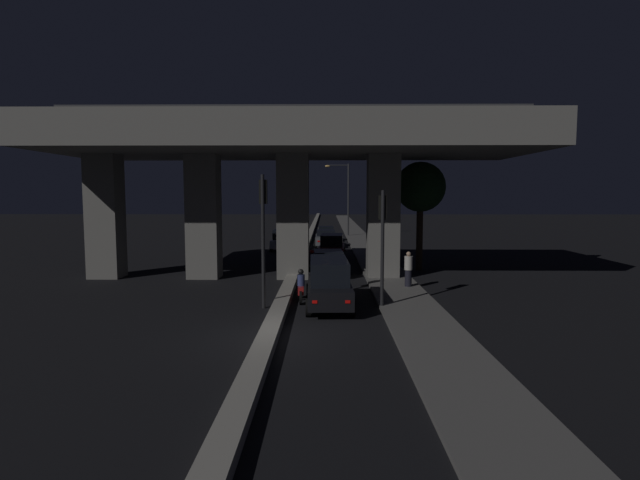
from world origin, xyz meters
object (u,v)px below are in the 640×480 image
(street_lamp, at_px, (345,193))
(pedestrian_on_sidewalk, at_px, (408,269))
(car_black_second, at_px, (328,261))
(car_dark_red_third, at_px, (332,246))
(car_black_lead, at_px, (329,282))
(car_dark_green_fifth, at_px, (326,233))
(car_white_lead_oncoming, at_px, (284,239))
(motorcycle_red_filtering_near, at_px, (301,288))
(car_grey_fourth, at_px, (326,238))
(traffic_light_right_of_median, at_px, (382,228))
(car_black_second_oncoming, at_px, (288,231))
(traffic_light_left_of_median, at_px, (263,218))
(motorcycle_white_filtering_mid, at_px, (312,265))

(street_lamp, distance_m, pedestrian_on_sidewalk, 30.51)
(car_black_second, height_order, car_dark_red_third, car_dark_red_third)
(car_black_lead, relative_size, car_dark_green_fifth, 1.20)
(car_white_lead_oncoming, bearing_deg, car_dark_green_fifth, 157.02)
(motorcycle_red_filtering_near, xyz_separation_m, pedestrian_on_sidewalk, (5.02, 2.88, 0.36))
(car_grey_fourth, bearing_deg, street_lamp, -11.15)
(car_dark_red_third, relative_size, car_dark_green_fifth, 1.13)
(traffic_light_right_of_median, bearing_deg, pedestrian_on_sidewalk, 67.02)
(car_black_second_oncoming, bearing_deg, motorcycle_red_filtering_near, 6.86)
(car_black_second_oncoming, xyz_separation_m, pedestrian_on_sidewalk, (7.94, -27.61, 0.22))
(traffic_light_right_of_median, bearing_deg, traffic_light_left_of_median, -179.92)
(car_dark_red_third, relative_size, pedestrian_on_sidewalk, 2.69)
(street_lamp, bearing_deg, car_black_lead, -93.17)
(car_black_second, height_order, car_black_second_oncoming, car_black_second_oncoming)
(car_dark_green_fifth, bearing_deg, car_black_second_oncoming, 55.59)
(car_black_lead, height_order, pedestrian_on_sidewalk, car_black_lead)
(car_dark_red_third, height_order, motorcycle_red_filtering_near, car_dark_red_third)
(street_lamp, bearing_deg, car_dark_green_fifth, -112.02)
(traffic_light_right_of_median, height_order, motorcycle_white_filtering_mid, traffic_light_right_of_median)
(street_lamp, relative_size, car_black_second, 1.67)
(car_black_lead, relative_size, motorcycle_red_filtering_near, 2.50)
(car_grey_fourth, xyz_separation_m, pedestrian_on_sidewalk, (3.98, -19.39, 0.22))
(traffic_light_right_of_median, xyz_separation_m, car_grey_fourth, (-2.25, 23.47, -2.47))
(car_dark_red_third, distance_m, car_black_second_oncoming, 17.09)
(car_black_second_oncoming, bearing_deg, car_black_second, 11.52)
(traffic_light_right_of_median, bearing_deg, street_lamp, 90.36)
(car_black_second, distance_m, car_dark_red_third, 6.48)
(car_dark_red_third, bearing_deg, car_white_lead_oncoming, 35.39)
(traffic_light_left_of_median, relative_size, car_grey_fourth, 1.27)
(car_dark_red_third, height_order, car_black_second_oncoming, car_dark_red_third)
(car_black_second, relative_size, car_grey_fourth, 1.12)
(traffic_light_left_of_median, bearing_deg, pedestrian_on_sidewalk, 32.44)
(car_dark_red_third, distance_m, pedestrian_on_sidewalk, 11.64)
(pedestrian_on_sidewalk, bearing_deg, street_lamp, 93.69)
(car_dark_red_third, relative_size, motorcycle_red_filtering_near, 2.35)
(car_dark_red_third, bearing_deg, car_dark_green_fifth, 4.27)
(car_dark_red_third, xyz_separation_m, car_grey_fourth, (-0.43, 8.30, -0.17))
(car_dark_red_third, distance_m, motorcycle_white_filtering_mid, 7.29)
(car_black_lead, xyz_separation_m, pedestrian_on_sidewalk, (3.84, 3.94, -0.07))
(car_black_lead, height_order, car_black_second, car_black_lead)
(traffic_light_left_of_median, xyz_separation_m, traffic_light_right_of_median, (4.71, 0.01, -0.40))
(traffic_light_right_of_median, relative_size, pedestrian_on_sidewalk, 2.79)
(traffic_light_right_of_median, distance_m, car_black_second_oncoming, 32.39)
(car_grey_fourth, xyz_separation_m, car_black_second_oncoming, (-3.96, 8.22, -0.00))
(car_dark_red_third, xyz_separation_m, car_black_second_oncoming, (-4.39, 16.52, -0.18))
(street_lamp, distance_m, car_dark_red_third, 19.56)
(car_white_lead_oncoming, bearing_deg, car_dark_red_third, 33.38)
(traffic_light_left_of_median, bearing_deg, motorcycle_red_filtering_near, 40.56)
(traffic_light_left_of_median, height_order, car_dark_red_third, traffic_light_left_of_median)
(car_black_second, height_order, motorcycle_white_filtering_mid, motorcycle_white_filtering_mid)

